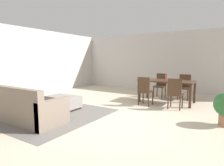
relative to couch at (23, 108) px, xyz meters
name	(u,v)px	position (x,y,z in m)	size (l,w,h in m)	color
ground_plane	(112,120)	(1.84, 1.16, -0.29)	(10.80, 10.80, 0.00)	beige
wall_back	(170,62)	(1.84, 6.16, 1.06)	(9.00, 0.12, 2.70)	beige
wall_left	(19,62)	(-2.66, 1.66, 1.06)	(0.12, 11.00, 2.70)	beige
area_rug	(46,113)	(0.01, 0.67, -0.29)	(3.00, 2.80, 0.01)	slate
couch	(23,108)	(0.00, 0.00, 0.00)	(2.19, 0.86, 0.86)	gray
ottoman_table	(64,101)	(0.03, 1.29, -0.07)	(0.97, 0.60, 0.38)	gray
dining_table	(167,83)	(2.39, 3.77, 0.38)	(1.79, 0.92, 0.76)	#422B1C
dining_chair_near_left	(145,89)	(1.92, 2.97, 0.23)	(0.41, 0.41, 0.92)	#422B1C
dining_chair_near_right	(175,92)	(2.86, 2.98, 0.23)	(0.41, 0.41, 0.92)	#422B1C
dining_chair_far_left	(161,84)	(1.92, 4.57, 0.23)	(0.43, 0.43, 0.92)	#422B1C
dining_chair_far_right	(184,85)	(2.80, 4.59, 0.23)	(0.41, 0.41, 0.92)	#422B1C
vase_centerpiece	(166,77)	(2.36, 3.80, 0.57)	(0.09, 0.09, 0.20)	#B26659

